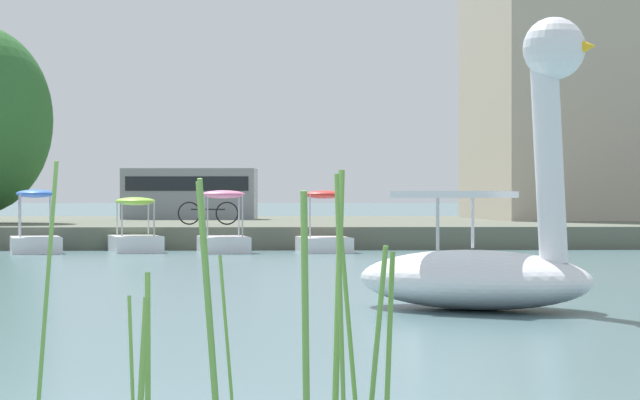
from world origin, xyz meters
TOP-DOWN VIEW (x-y plane):
  - shore_bank_far at (0.00, 37.19)m, footprint 123.29×20.41m
  - swan_boat at (3.55, 9.14)m, footprint 3.40×2.98m
  - pedal_boat_red at (2.31, 25.77)m, footprint 1.38×2.09m
  - pedal_boat_pink at (-0.17, 25.57)m, footprint 1.40×1.95m
  - pedal_boat_lime at (-2.36, 26.00)m, footprint 1.57×2.21m
  - pedal_boat_blue at (-4.76, 25.69)m, footprint 1.59×2.20m
  - bicycle_parked at (-0.75, 29.92)m, footprint 1.70×0.24m
  - parked_van at (-1.82, 39.32)m, footprint 4.73×2.08m
  - reed_clump_foreground at (0.94, 0.32)m, footprint 1.82×0.74m

SIDE VIEW (x-z plane):
  - shore_bank_far at x=0.00m, z-range 0.00..0.59m
  - pedal_boat_red at x=2.31m, z-range -0.37..1.15m
  - pedal_boat_lime at x=-2.36m, z-range -0.25..1.11m
  - pedal_boat_pink at x=-0.17m, z-range -0.33..1.20m
  - pedal_boat_blue at x=-4.76m, z-range -0.31..1.23m
  - reed_clump_foreground at x=0.94m, z-range -0.13..1.39m
  - swan_boat at x=3.55m, z-range -0.97..2.47m
  - bicycle_parked at x=-0.75m, z-range 0.59..1.25m
  - parked_van at x=-1.82m, z-range 0.66..2.43m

